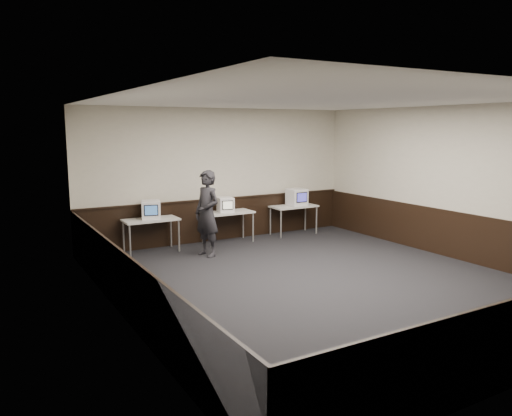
# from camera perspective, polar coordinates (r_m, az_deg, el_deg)

# --- Properties ---
(floor) EXTENTS (8.00, 8.00, 0.00)m
(floor) POSITION_cam_1_polar(r_m,az_deg,el_deg) (9.11, 7.18, -8.37)
(floor) COLOR black
(floor) RESTS_ON ground
(ceiling) EXTENTS (8.00, 8.00, 0.00)m
(ceiling) POSITION_cam_1_polar(r_m,az_deg,el_deg) (8.71, 7.61, 12.15)
(ceiling) COLOR white
(ceiling) RESTS_ON back_wall
(back_wall) EXTENTS (7.00, 0.00, 7.00)m
(back_wall) POSITION_cam_1_polar(r_m,az_deg,el_deg) (12.17, -4.12, 3.80)
(back_wall) COLOR beige
(back_wall) RESTS_ON ground
(left_wall) EXTENTS (0.00, 8.00, 8.00)m
(left_wall) POSITION_cam_1_polar(r_m,az_deg,el_deg) (7.22, -15.30, -0.20)
(left_wall) COLOR beige
(left_wall) RESTS_ON ground
(right_wall) EXTENTS (0.00, 8.00, 8.00)m
(right_wall) POSITION_cam_1_polar(r_m,az_deg,el_deg) (11.23, 21.76, 2.72)
(right_wall) COLOR beige
(right_wall) RESTS_ON ground
(wainscot_back) EXTENTS (6.98, 0.04, 1.00)m
(wainscot_back) POSITION_cam_1_polar(r_m,az_deg,el_deg) (12.30, -4.02, -1.32)
(wainscot_back) COLOR black
(wainscot_back) RESTS_ON back_wall
(wainscot_left) EXTENTS (0.04, 7.98, 1.00)m
(wainscot_left) POSITION_cam_1_polar(r_m,az_deg,el_deg) (7.48, -14.79, -8.54)
(wainscot_left) COLOR black
(wainscot_left) RESTS_ON left_wall
(wainscot_right) EXTENTS (0.04, 7.98, 1.00)m
(wainscot_right) POSITION_cam_1_polar(r_m,az_deg,el_deg) (11.38, 21.37, -2.80)
(wainscot_right) COLOR black
(wainscot_right) RESTS_ON right_wall
(wainscot_rail) EXTENTS (6.98, 0.06, 0.04)m
(wainscot_rail) POSITION_cam_1_polar(r_m,az_deg,el_deg) (12.20, -4.01, 1.07)
(wainscot_rail) COLOR black
(wainscot_rail) RESTS_ON wainscot_back
(desk_left) EXTENTS (1.20, 0.60, 0.75)m
(desk_left) POSITION_cam_1_polar(r_m,az_deg,el_deg) (11.23, -11.92, -1.58)
(desk_left) COLOR beige
(desk_left) RESTS_ON ground
(desk_center) EXTENTS (1.20, 0.60, 0.75)m
(desk_center) POSITION_cam_1_polar(r_m,az_deg,el_deg) (11.94, -3.23, -0.76)
(desk_center) COLOR beige
(desk_center) RESTS_ON ground
(desk_right) EXTENTS (1.20, 0.60, 0.75)m
(desk_right) POSITION_cam_1_polar(r_m,az_deg,el_deg) (12.89, 4.33, -0.03)
(desk_right) COLOR beige
(desk_right) RESTS_ON ground
(emac_left) EXTENTS (0.51, 0.52, 0.40)m
(emac_left) POSITION_cam_1_polar(r_m,az_deg,el_deg) (11.20, -11.92, -0.19)
(emac_left) COLOR white
(emac_left) RESTS_ON desk_left
(emac_center) EXTENTS (0.42, 0.43, 0.35)m
(emac_center) POSITION_cam_1_polar(r_m,az_deg,el_deg) (11.84, -3.50, 0.37)
(emac_center) COLOR white
(emac_center) RESTS_ON desk_center
(emac_right) EXTENTS (0.43, 0.47, 0.43)m
(emac_right) POSITION_cam_1_polar(r_m,az_deg,el_deg) (12.88, 4.69, 1.25)
(emac_right) COLOR white
(emac_right) RESTS_ON desk_right
(person) EXTENTS (0.60, 0.77, 1.85)m
(person) POSITION_cam_1_polar(r_m,az_deg,el_deg) (10.69, -5.61, -0.63)
(person) COLOR black
(person) RESTS_ON ground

